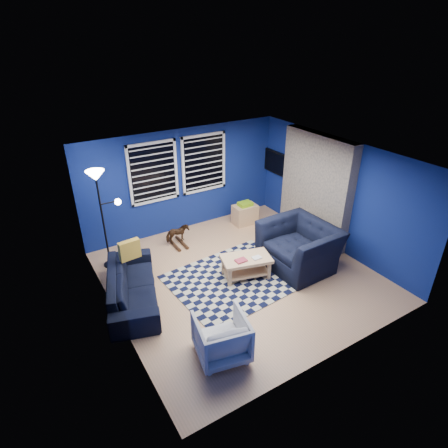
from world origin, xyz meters
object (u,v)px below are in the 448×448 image
rocking_horse (177,234)px  coffee_table (246,263)px  sofa (132,285)px  tv (277,163)px  armchair_big (299,246)px  floor_lamp (99,189)px  cabinet (245,214)px  armchair_bent (221,337)px

rocking_horse → coffee_table: rocking_horse is taller
sofa → rocking_horse: bearing=-31.7°
tv → sofa: 4.94m
tv → armchair_big: bearing=-117.1°
sofa → coffee_table: sofa is taller
floor_lamp → rocking_horse: bearing=0.3°
coffee_table → cabinet: (1.30, 1.97, -0.07)m
sofa → armchair_bent: size_ratio=2.72×
armchair_big → cabinet: size_ratio=2.36×
armchair_big → cabinet: bearing=174.7°
sofa → cabinet: bearing=-50.3°
rocking_horse → armchair_bent: bearing=170.8°
armchair_bent → cabinet: 4.44m
armchair_big → rocking_horse: 2.78m
rocking_horse → floor_lamp: bearing=94.9°
tv → floor_lamp: (-4.57, -0.23, 0.34)m
rocking_horse → tv: bearing=-81.2°
armchair_bent → coffee_table: 2.10m
armchair_bent → floor_lamp: (-0.74, 3.35, 1.38)m
rocking_horse → floor_lamp: (-1.57, -0.01, 1.45)m
armchair_big → floor_lamp: floor_lamp is taller
rocking_horse → cabinet: size_ratio=0.85×
coffee_table → cabinet: cabinet is taller
sofa → floor_lamp: floor_lamp is taller
tv → coffee_table: bearing=-138.5°
armchair_bent → rocking_horse: size_ratio=1.50×
tv → armchair_bent: tv is taller
sofa → rocking_horse: (1.55, 1.36, -0.02)m
tv → coffee_table: tv is taller
floor_lamp → armchair_bent: bearing=-77.5°
coffee_table → floor_lamp: size_ratio=0.51×
armchair_bent → coffee_table: armchair_bent is taller
rocking_horse → sofa: bearing=136.0°
rocking_horse → cabinet: 1.95m
tv → sofa: (-4.55, -1.59, -1.09)m
sofa → armchair_bent: (0.72, -2.00, 0.05)m
sofa → cabinet: (3.49, 1.47, -0.05)m
armchair_big → tv: bearing=151.1°
tv → armchair_big: (-1.18, -2.32, -0.93)m
sofa → coffee_table: size_ratio=1.97×
armchair_big → coffee_table: bearing=-102.9°
coffee_table → cabinet: bearing=56.5°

